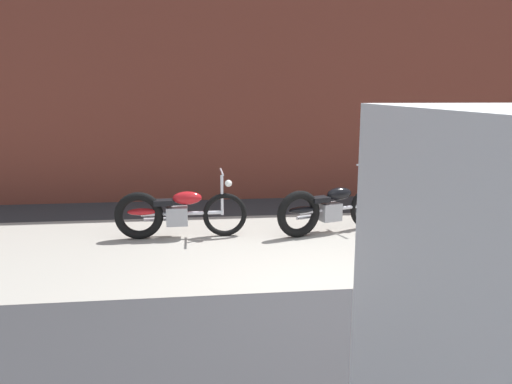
{
  "coord_description": "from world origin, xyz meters",
  "views": [
    {
      "loc": [
        -1.49,
        -5.16,
        2.21
      ],
      "look_at": [
        -0.66,
        1.98,
        0.75
      ],
      "focal_mm": 34.89,
      "sensor_mm": 36.0,
      "label": 1
    }
  ],
  "objects": [
    {
      "name": "motorcycle_black",
      "position": [
        0.49,
        2.26,
        0.4
      ],
      "size": [
        1.94,
        0.84,
        1.03
      ],
      "rotation": [
        0.0,
        0.0,
        0.31
      ],
      "color": "black",
      "rests_on": "ground"
    },
    {
      "name": "sidewalk_slab",
      "position": [
        0.0,
        1.75,
        0.0
      ],
      "size": [
        36.0,
        3.5,
        0.01
      ],
      "primitive_type": "cube",
      "color": "#9E998E",
      "rests_on": "ground"
    },
    {
      "name": "motorcycle_red",
      "position": [
        -1.91,
        2.29,
        0.4
      ],
      "size": [
        2.01,
        0.58,
        1.03
      ],
      "rotation": [
        0.0,
        0.0,
        0.01
      ],
      "color": "black",
      "rests_on": "ground"
    },
    {
      "name": "brick_building_wall",
      "position": [
        0.0,
        5.2,
        2.61
      ],
      "size": [
        36.0,
        0.5,
        5.23
      ],
      "primitive_type": "cube",
      "color": "brown",
      "rests_on": "ground"
    },
    {
      "name": "ground_plane",
      "position": [
        0.0,
        0.0,
        0.0
      ],
      "size": [
        80.0,
        80.0,
        0.0
      ],
      "primitive_type": "plane",
      "color": "#2D2D30"
    }
  ]
}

